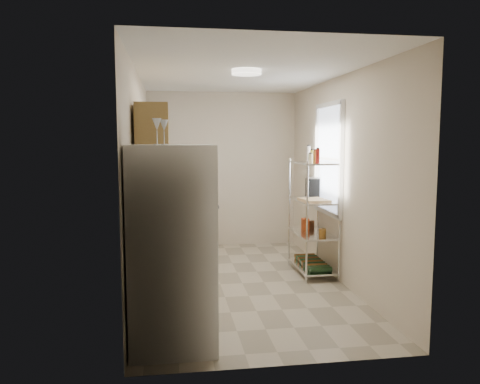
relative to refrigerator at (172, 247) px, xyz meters
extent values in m
cube|color=#BCB098|center=(0.87, 1.67, -0.88)|extent=(2.50, 4.40, 0.01)
cube|color=white|center=(0.87, 1.67, 1.73)|extent=(2.50, 4.40, 0.01)
cube|color=beige|center=(0.87, 3.87, 0.42)|extent=(2.50, 0.01, 2.60)
cube|color=beige|center=(0.87, -0.54, 0.42)|extent=(2.50, 0.01, 2.60)
cube|color=beige|center=(-0.38, 1.67, 0.42)|extent=(0.01, 4.40, 2.60)
cube|color=beige|center=(2.12, 1.67, 0.42)|extent=(0.01, 4.40, 2.60)
cube|color=#9E7C43|center=(-0.05, 2.11, -0.45)|extent=(0.60, 3.48, 0.86)
cube|color=gray|center=(-0.03, 2.11, 0.00)|extent=(0.63, 3.51, 0.04)
cube|color=#B7BABC|center=(-0.07, 0.97, 0.00)|extent=(0.52, 0.44, 0.04)
cube|color=#B7BABC|center=(0.23, 3.47, -0.42)|extent=(0.01, 0.55, 0.72)
cube|color=#9E7C43|center=(-0.18, 1.77, 0.93)|extent=(0.33, 2.20, 0.72)
cube|color=#B7BABC|center=(-0.13, 2.57, 0.51)|extent=(0.50, 0.60, 0.12)
cube|color=white|center=(2.10, 2.02, 0.67)|extent=(0.06, 1.00, 1.46)
cube|color=silver|center=(1.88, 1.97, -0.78)|extent=(0.45, 0.90, 0.02)
cube|color=silver|center=(1.88, 1.97, -0.33)|extent=(0.45, 0.90, 0.02)
cube|color=silver|center=(1.88, 1.97, 0.12)|extent=(0.45, 0.90, 0.02)
cube|color=silver|center=(1.88, 1.97, 0.62)|extent=(0.45, 0.90, 0.02)
cylinder|color=silver|center=(1.66, 1.53, -0.10)|extent=(0.02, 0.02, 1.55)
cylinder|color=silver|center=(1.66, 2.41, -0.10)|extent=(0.02, 0.02, 1.55)
cylinder|color=silver|center=(2.09, 1.53, -0.10)|extent=(0.02, 0.02, 1.55)
cylinder|color=silver|center=(2.09, 2.41, -0.10)|extent=(0.02, 0.02, 1.55)
cylinder|color=white|center=(0.87, 1.37, 1.69)|extent=(0.34, 0.34, 0.05)
cube|color=silver|center=(0.00, 0.00, 0.00)|extent=(0.72, 0.72, 1.76)
cylinder|color=silver|center=(-0.03, 1.73, 0.13)|extent=(0.26, 0.26, 0.21)
cylinder|color=black|center=(-0.08, 2.42, 0.04)|extent=(0.28, 0.28, 0.04)
cylinder|color=black|center=(0.02, 2.77, 0.04)|extent=(0.24, 0.24, 0.05)
cube|color=tan|center=(1.84, 1.82, 0.14)|extent=(0.36, 0.44, 0.03)
cube|color=black|center=(1.95, 2.26, 0.27)|extent=(0.18, 0.25, 0.28)
cube|color=#AC3C15|center=(1.85, 2.24, -0.24)|extent=(0.10, 0.14, 0.15)
camera|label=1|loc=(-0.01, -4.01, 0.92)|focal=35.00mm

